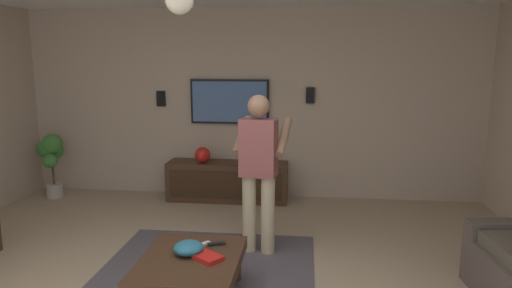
{
  "coord_description": "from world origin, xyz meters",
  "views": [
    {
      "loc": [
        -3.12,
        -0.81,
        1.97
      ],
      "look_at": [
        1.1,
        -0.34,
        1.19
      ],
      "focal_mm": 32.02,
      "sensor_mm": 36.0,
      "label": 1
    }
  ],
  "objects_px": {
    "coffee_table": "(191,269)",
    "wall_speaker_left": "(310,95)",
    "wall_speaker_right": "(161,99)",
    "bowl": "(188,248)",
    "remote_black": "(217,244)",
    "tv": "(230,102)",
    "potted_plant_tall": "(51,155)",
    "vase_round": "(203,155)",
    "media_console": "(228,181)",
    "person_standing": "(259,165)",
    "remote_white": "(203,245)",
    "book": "(208,257)"
  },
  "relations": [
    {
      "from": "bowl",
      "to": "person_standing",
      "type": "bearing_deg",
      "value": -24.62
    },
    {
      "from": "person_standing",
      "to": "potted_plant_tall",
      "type": "height_order",
      "value": "person_standing"
    },
    {
      "from": "tv",
      "to": "media_console",
      "type": "bearing_deg",
      "value": 0.0
    },
    {
      "from": "tv",
      "to": "potted_plant_tall",
      "type": "relative_size",
      "value": 1.19
    },
    {
      "from": "media_console",
      "to": "tv",
      "type": "relative_size",
      "value": 1.51
    },
    {
      "from": "coffee_table",
      "to": "wall_speaker_left",
      "type": "distance_m",
      "value": 3.44
    },
    {
      "from": "remote_white",
      "to": "vase_round",
      "type": "bearing_deg",
      "value": -126.2
    },
    {
      "from": "bowl",
      "to": "remote_black",
      "type": "height_order",
      "value": "bowl"
    },
    {
      "from": "bowl",
      "to": "remote_white",
      "type": "distance_m",
      "value": 0.2
    },
    {
      "from": "remote_black",
      "to": "tv",
      "type": "bearing_deg",
      "value": 74.56
    },
    {
      "from": "book",
      "to": "vase_round",
      "type": "relative_size",
      "value": 1.0
    },
    {
      "from": "person_standing",
      "to": "bowl",
      "type": "height_order",
      "value": "person_standing"
    },
    {
      "from": "remote_white",
      "to": "vase_round",
      "type": "xyz_separation_m",
      "value": [
        2.54,
        0.58,
        0.25
      ]
    },
    {
      "from": "remote_black",
      "to": "book",
      "type": "distance_m",
      "value": 0.29
    },
    {
      "from": "coffee_table",
      "to": "person_standing",
      "type": "height_order",
      "value": "person_standing"
    },
    {
      "from": "tv",
      "to": "vase_round",
      "type": "distance_m",
      "value": 0.86
    },
    {
      "from": "tv",
      "to": "book",
      "type": "xyz_separation_m",
      "value": [
        -3.09,
        -0.35,
        -0.97
      ]
    },
    {
      "from": "person_standing",
      "to": "vase_round",
      "type": "xyz_separation_m",
      "value": [
        1.69,
        0.98,
        -0.27
      ]
    },
    {
      "from": "bowl",
      "to": "remote_black",
      "type": "relative_size",
      "value": 1.64
    },
    {
      "from": "media_console",
      "to": "potted_plant_tall",
      "type": "distance_m",
      "value": 2.56
    },
    {
      "from": "vase_round",
      "to": "wall_speaker_right",
      "type": "distance_m",
      "value": 1.06
    },
    {
      "from": "tv",
      "to": "person_standing",
      "type": "height_order",
      "value": "tv"
    },
    {
      "from": "coffee_table",
      "to": "wall_speaker_left",
      "type": "xyz_separation_m",
      "value": [
        3.08,
        -0.95,
        1.19
      ]
    },
    {
      "from": "media_console",
      "to": "remote_white",
      "type": "relative_size",
      "value": 11.33
    },
    {
      "from": "potted_plant_tall",
      "to": "wall_speaker_right",
      "type": "bearing_deg",
      "value": -73.79
    },
    {
      "from": "media_console",
      "to": "remote_black",
      "type": "distance_m",
      "value": 2.58
    },
    {
      "from": "person_standing",
      "to": "wall_speaker_left",
      "type": "height_order",
      "value": "person_standing"
    },
    {
      "from": "remote_white",
      "to": "vase_round",
      "type": "distance_m",
      "value": 2.62
    },
    {
      "from": "tv",
      "to": "potted_plant_tall",
      "type": "distance_m",
      "value": 2.67
    },
    {
      "from": "wall_speaker_left",
      "to": "person_standing",
      "type": "bearing_deg",
      "value": 165.61
    },
    {
      "from": "coffee_table",
      "to": "media_console",
      "type": "height_order",
      "value": "media_console"
    },
    {
      "from": "coffee_table",
      "to": "wall_speaker_right",
      "type": "distance_m",
      "value": 3.49
    },
    {
      "from": "remote_white",
      "to": "book",
      "type": "bearing_deg",
      "value": 62.8
    },
    {
      "from": "bowl",
      "to": "wall_speaker_left",
      "type": "relative_size",
      "value": 1.12
    },
    {
      "from": "media_console",
      "to": "bowl",
      "type": "bearing_deg",
      "value": 3.39
    },
    {
      "from": "wall_speaker_right",
      "to": "coffee_table",
      "type": "bearing_deg",
      "value": -158.55
    },
    {
      "from": "tv",
      "to": "bowl",
      "type": "height_order",
      "value": "tv"
    },
    {
      "from": "potted_plant_tall",
      "to": "wall_speaker_left",
      "type": "xyz_separation_m",
      "value": [
        0.44,
        -3.68,
        0.85
      ]
    },
    {
      "from": "book",
      "to": "vase_round",
      "type": "xyz_separation_m",
      "value": [
        2.8,
        0.69,
        0.24
      ]
    },
    {
      "from": "vase_round",
      "to": "bowl",
      "type": "bearing_deg",
      "value": -169.41
    },
    {
      "from": "book",
      "to": "wall_speaker_right",
      "type": "bearing_deg",
      "value": 150.85
    },
    {
      "from": "tv",
      "to": "bowl",
      "type": "distance_m",
      "value": 3.15
    },
    {
      "from": "media_console",
      "to": "potted_plant_tall",
      "type": "bearing_deg",
      "value": -85.79
    },
    {
      "from": "tv",
      "to": "remote_black",
      "type": "bearing_deg",
      "value": 7.24
    },
    {
      "from": "media_console",
      "to": "remote_black",
      "type": "xyz_separation_m",
      "value": [
        -2.56,
        -0.36,
        0.14
      ]
    },
    {
      "from": "bowl",
      "to": "coffee_table",
      "type": "bearing_deg",
      "value": -154.47
    },
    {
      "from": "bowl",
      "to": "tv",
      "type": "bearing_deg",
      "value": 3.12
    },
    {
      "from": "vase_round",
      "to": "media_console",
      "type": "bearing_deg",
      "value": -82.63
    },
    {
      "from": "coffee_table",
      "to": "potted_plant_tall",
      "type": "bearing_deg",
      "value": 45.9
    },
    {
      "from": "tv",
      "to": "wall_speaker_right",
      "type": "xyz_separation_m",
      "value": [
        0.01,
        1.02,
        0.03
      ]
    }
  ]
}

